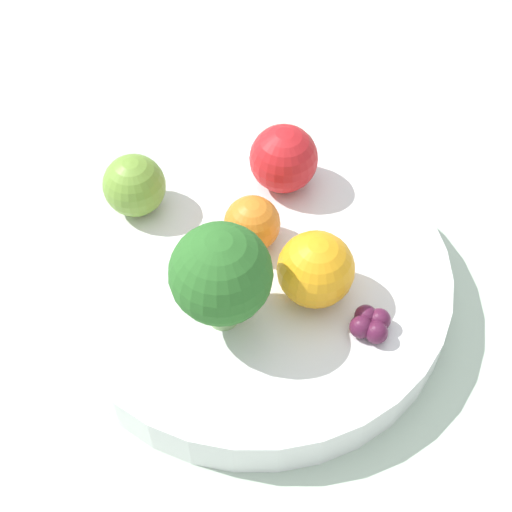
# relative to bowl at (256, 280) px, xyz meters

# --- Properties ---
(ground_plane) EXTENTS (6.00, 6.00, 0.00)m
(ground_plane) POSITION_rel_bowl_xyz_m (0.00, 0.00, -0.04)
(ground_plane) COLOR gray
(table_surface) EXTENTS (1.20, 1.20, 0.02)m
(table_surface) POSITION_rel_bowl_xyz_m (0.00, 0.00, -0.03)
(table_surface) COLOR #B2C6B2
(table_surface) RESTS_ON ground_plane
(bowl) EXTENTS (0.26, 0.26, 0.03)m
(bowl) POSITION_rel_bowl_xyz_m (0.00, 0.00, 0.00)
(bowl) COLOR white
(bowl) RESTS_ON table_surface
(broccoli) EXTENTS (0.06, 0.06, 0.08)m
(broccoli) POSITION_rel_bowl_xyz_m (0.03, -0.04, 0.06)
(broccoli) COLOR #99C17A
(broccoli) RESTS_ON bowl
(apple_red) EXTENTS (0.04, 0.04, 0.04)m
(apple_red) POSITION_rel_bowl_xyz_m (-0.09, -0.05, 0.04)
(apple_red) COLOR olive
(apple_red) RESTS_ON bowl
(apple_green) EXTENTS (0.05, 0.05, 0.05)m
(apple_green) POSITION_rel_bowl_xyz_m (-0.06, 0.05, 0.04)
(apple_green) COLOR red
(apple_green) RESTS_ON bowl
(orange_front) EXTENTS (0.04, 0.04, 0.04)m
(orange_front) POSITION_rel_bowl_xyz_m (-0.02, 0.01, 0.04)
(orange_front) COLOR orange
(orange_front) RESTS_ON bowl
(orange_back) EXTENTS (0.05, 0.05, 0.05)m
(orange_back) POSITION_rel_bowl_xyz_m (0.04, 0.02, 0.04)
(orange_back) COLOR orange
(orange_back) RESTS_ON bowl
(grape_cluster) EXTENTS (0.03, 0.03, 0.01)m
(grape_cluster) POSITION_rel_bowl_xyz_m (0.08, 0.04, 0.02)
(grape_cluster) COLOR #511938
(grape_cluster) RESTS_ON bowl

